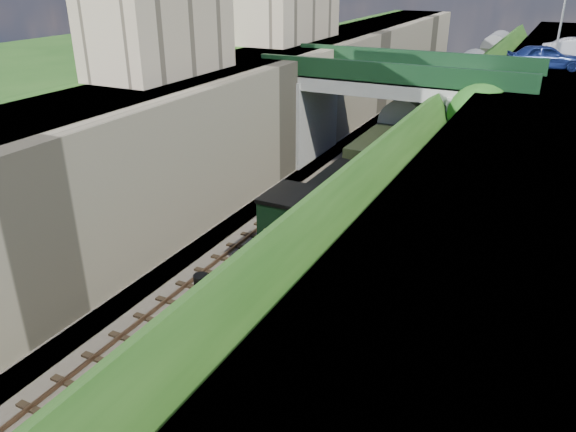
{
  "coord_description": "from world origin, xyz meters",
  "views": [
    {
      "loc": [
        9.77,
        -9.97,
        12.19
      ],
      "look_at": [
        0.0,
        9.65,
        2.4
      ],
      "focal_mm": 35.0,
      "sensor_mm": 36.0,
      "label": 1
    }
  ],
  "objects_px": {
    "car_blue": "(545,57)",
    "locomotive": "(266,277)",
    "tree": "(482,119)",
    "tender": "(341,211)",
    "lamppost": "(564,12)",
    "road_bridge": "(405,109)"
  },
  "relations": [
    {
      "from": "car_blue",
      "to": "locomotive",
      "type": "bearing_deg",
      "value": 142.08
    },
    {
      "from": "road_bridge",
      "to": "tender",
      "type": "bearing_deg",
      "value": -88.69
    },
    {
      "from": "locomotive",
      "to": "tender",
      "type": "height_order",
      "value": "locomotive"
    },
    {
      "from": "tree",
      "to": "tender",
      "type": "height_order",
      "value": "tree"
    },
    {
      "from": "lamppost",
      "to": "tender",
      "type": "relative_size",
      "value": 1.0
    },
    {
      "from": "road_bridge",
      "to": "car_blue",
      "type": "bearing_deg",
      "value": 36.1
    },
    {
      "from": "lamppost",
      "to": "locomotive",
      "type": "height_order",
      "value": "lamppost"
    },
    {
      "from": "tree",
      "to": "lamppost",
      "type": "height_order",
      "value": "lamppost"
    },
    {
      "from": "tender",
      "to": "lamppost",
      "type": "bearing_deg",
      "value": 67.74
    },
    {
      "from": "tree",
      "to": "road_bridge",
      "type": "bearing_deg",
      "value": 151.49
    },
    {
      "from": "car_blue",
      "to": "locomotive",
      "type": "height_order",
      "value": "car_blue"
    },
    {
      "from": "locomotive",
      "to": "lamppost",
      "type": "bearing_deg",
      "value": 73.76
    },
    {
      "from": "tree",
      "to": "lamppost",
      "type": "bearing_deg",
      "value": 74.35
    },
    {
      "from": "road_bridge",
      "to": "locomotive",
      "type": "height_order",
      "value": "road_bridge"
    },
    {
      "from": "car_blue",
      "to": "road_bridge",
      "type": "bearing_deg",
      "value": 104.38
    },
    {
      "from": "road_bridge",
      "to": "car_blue",
      "type": "height_order",
      "value": "car_blue"
    },
    {
      "from": "car_blue",
      "to": "locomotive",
      "type": "distance_m",
      "value": 25.23
    },
    {
      "from": "tree",
      "to": "locomotive",
      "type": "height_order",
      "value": "tree"
    },
    {
      "from": "lamppost",
      "to": "car_blue",
      "type": "height_order",
      "value": "lamppost"
    },
    {
      "from": "road_bridge",
      "to": "tender",
      "type": "distance_m",
      "value": 11.42
    },
    {
      "from": "lamppost",
      "to": "tender",
      "type": "height_order",
      "value": "lamppost"
    },
    {
      "from": "car_blue",
      "to": "tree",
      "type": "bearing_deg",
      "value": 142.88
    }
  ]
}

